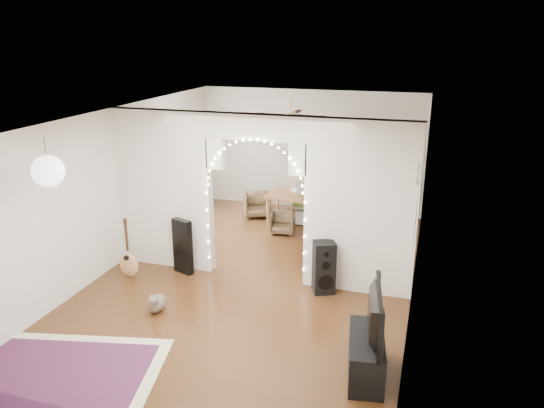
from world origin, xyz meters
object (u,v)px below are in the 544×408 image
(floor_speaker, at_px, (324,268))
(dining_table, at_px, (297,198))
(bookcase, at_px, (328,191))
(dining_chair_left, at_px, (257,205))
(dining_chair_right, at_px, (283,223))
(media_console, at_px, (366,356))
(acoustic_guitar, at_px, (128,256))

(floor_speaker, relative_size, dining_table, 0.68)
(bookcase, height_order, dining_chair_left, bookcase)
(bookcase, distance_m, dining_chair_left, 1.71)
(dining_chair_right, bearing_deg, floor_speaker, -68.08)
(media_console, relative_size, dining_chair_right, 2.09)
(acoustic_guitar, relative_size, dining_chair_right, 1.82)
(bookcase, bearing_deg, floor_speaker, -57.84)
(dining_table, bearing_deg, acoustic_guitar, -122.53)
(media_console, relative_size, dining_table, 0.81)
(acoustic_guitar, distance_m, dining_table, 3.65)
(floor_speaker, relative_size, media_console, 0.84)
(media_console, xyz_separation_m, bookcase, (-1.44, 4.83, 0.53))
(bookcase, xyz_separation_m, dining_chair_left, (-1.62, 0.20, -0.51))
(acoustic_guitar, xyz_separation_m, media_console, (4.11, -1.49, -0.13))
(acoustic_guitar, height_order, floor_speaker, acoustic_guitar)
(acoustic_guitar, bearing_deg, dining_table, 40.30)
(floor_speaker, relative_size, bookcase, 0.54)
(dining_table, xyz_separation_m, dining_chair_right, (-0.22, -0.28, -0.46))
(media_console, relative_size, bookcase, 0.64)
(media_console, height_order, bookcase, bookcase)
(media_console, distance_m, dining_chair_right, 4.76)
(dining_chair_left, bearing_deg, dining_chair_right, -70.13)
(acoustic_guitar, xyz_separation_m, bookcase, (2.66, 3.34, 0.40))
(media_console, height_order, dining_table, dining_table)
(floor_speaker, xyz_separation_m, dining_chair_right, (-1.32, 2.28, -0.20))
(floor_speaker, xyz_separation_m, dining_table, (-1.10, 2.56, 0.27))
(floor_speaker, height_order, media_console, floor_speaker)
(bookcase, bearing_deg, media_console, -51.49)
(dining_chair_left, distance_m, dining_chair_right, 1.17)
(dining_chair_left, bearing_deg, bookcase, -31.86)
(bookcase, relative_size, dining_chair_right, 3.24)
(media_console, distance_m, dining_table, 4.93)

